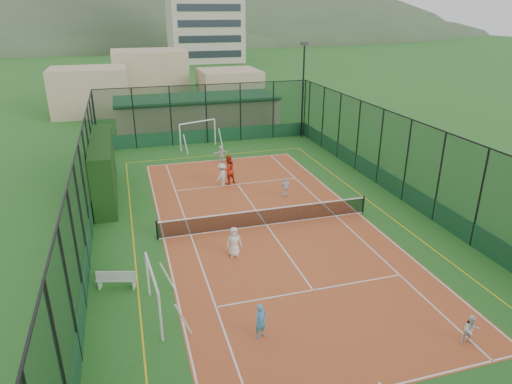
# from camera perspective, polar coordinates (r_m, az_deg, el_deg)

# --- Properties ---
(ground) EXTENTS (300.00, 300.00, 0.00)m
(ground) POSITION_cam_1_polar(r_m,az_deg,el_deg) (24.71, 1.31, -4.16)
(ground) COLOR #276221
(ground) RESTS_ON ground
(court_slab) EXTENTS (11.17, 23.97, 0.01)m
(court_slab) POSITION_cam_1_polar(r_m,az_deg,el_deg) (24.71, 1.31, -4.15)
(court_slab) COLOR #AA4725
(court_slab) RESTS_ON ground
(tennis_net) EXTENTS (11.67, 0.12, 1.06)m
(tennis_net) POSITION_cam_1_polar(r_m,az_deg,el_deg) (24.48, 1.32, -3.05)
(tennis_net) COLOR black
(tennis_net) RESTS_ON ground
(perimeter_fence) EXTENTS (18.12, 34.12, 5.00)m
(perimeter_fence) POSITION_cam_1_polar(r_m,az_deg,el_deg) (23.72, 1.37, 1.27)
(perimeter_fence) COLOR black
(perimeter_fence) RESTS_ON ground
(floodlight_ne) EXTENTS (0.60, 0.26, 8.25)m
(floodlight_ne) POSITION_cam_1_polar(r_m,az_deg,el_deg) (41.29, 5.88, 12.46)
(floodlight_ne) COLOR black
(floodlight_ne) RESTS_ON ground
(clubhouse) EXTENTS (15.20, 7.20, 3.15)m
(clubhouse) POSITION_cam_1_polar(r_m,az_deg,el_deg) (44.63, -7.37, 9.77)
(clubhouse) COLOR tan
(clubhouse) RESTS_ON ground
(distant_hills) EXTENTS (200.00, 60.00, 24.00)m
(distant_hills) POSITION_cam_1_polar(r_m,az_deg,el_deg) (171.59, -14.80, 17.68)
(distant_hills) COLOR #384C33
(distant_hills) RESTS_ON ground
(hedge_left) EXTENTS (1.23, 8.17, 3.58)m
(hedge_left) POSITION_cam_1_polar(r_m,az_deg,el_deg) (29.43, -18.50, 2.81)
(hedge_left) COLOR black
(hedge_left) RESTS_ON ground
(white_bench) EXTENTS (1.69, 0.88, 0.92)m
(white_bench) POSITION_cam_1_polar(r_m,az_deg,el_deg) (20.15, -17.06, -10.28)
(white_bench) COLOR white
(white_bench) RESTS_ON ground
(futsal_goal_near) EXTENTS (3.11, 1.12, 1.97)m
(futsal_goal_near) POSITION_cam_1_polar(r_m,az_deg,el_deg) (17.83, -12.69, -12.37)
(futsal_goal_near) COLOR white
(futsal_goal_near) RESTS_ON ground
(futsal_goal_far) EXTENTS (3.56, 2.13, 2.21)m
(futsal_goal_far) POSITION_cam_1_polar(r_m,az_deg,el_deg) (38.50, -7.27, 7.10)
(futsal_goal_far) COLOR white
(futsal_goal_far) RESTS_ON ground
(child_near_left) EXTENTS (0.73, 0.50, 1.47)m
(child_near_left) POSITION_cam_1_polar(r_m,az_deg,el_deg) (21.47, -2.75, -6.24)
(child_near_left) COLOR white
(child_near_left) RESTS_ON court_slab
(child_near_mid) EXTENTS (0.57, 0.47, 1.34)m
(child_near_mid) POSITION_cam_1_polar(r_m,az_deg,el_deg) (16.65, 0.61, -15.84)
(child_near_mid) COLOR #4799CB
(child_near_mid) RESTS_ON court_slab
(child_near_right) EXTENTS (0.64, 0.54, 1.15)m
(child_near_right) POSITION_cam_1_polar(r_m,az_deg,el_deg) (18.03, 25.28, -15.33)
(child_near_right) COLOR silver
(child_near_right) RESTS_ON court_slab
(child_far_left) EXTENTS (1.15, 1.12, 1.58)m
(child_far_left) POSITION_cam_1_polar(r_m,az_deg,el_deg) (29.78, -4.28, 2.13)
(child_far_left) COLOR silver
(child_far_left) RESTS_ON court_slab
(child_far_right) EXTENTS (0.76, 0.35, 1.28)m
(child_far_right) POSITION_cam_1_polar(r_m,az_deg,el_deg) (28.12, 3.71, 0.58)
(child_far_right) COLOR white
(child_far_right) RESTS_ON court_slab
(child_far_back) EXTENTS (1.24, 0.57, 1.29)m
(child_far_back) POSITION_cam_1_polar(r_m,az_deg,el_deg) (34.74, -4.36, 4.80)
(child_far_back) COLOR white
(child_far_back) RESTS_ON court_slab
(coach) EXTENTS (1.18, 1.07, 1.97)m
(coach) POSITION_cam_1_polar(r_m,az_deg,el_deg) (30.17, -3.49, 2.81)
(coach) COLOR red
(coach) RESTS_ON court_slab
(tennis_balls) EXTENTS (2.28, 0.51, 0.07)m
(tennis_balls) POSITION_cam_1_polar(r_m,az_deg,el_deg) (25.69, -1.07, -2.98)
(tennis_balls) COLOR #CCE033
(tennis_balls) RESTS_ON court_slab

